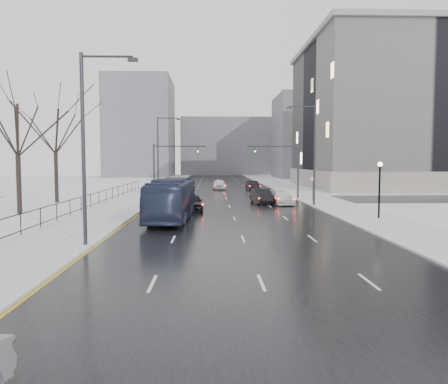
{
  "coord_description": "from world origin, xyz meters",
  "views": [
    {
      "loc": [
        -1.87,
        -2.72,
        4.52
      ],
      "look_at": [
        -0.99,
        25.42,
        2.5
      ],
      "focal_mm": 35.0,
      "sensor_mm": 36.0,
      "label": 1
    }
  ],
  "objects": [
    {
      "name": "road",
      "position": [
        0.0,
        60.0,
        0.02
      ],
      "size": [
        16.0,
        150.0,
        0.04
      ],
      "primitive_type": "cube",
      "color": "black",
      "rests_on": "ground"
    },
    {
      "name": "cross_road",
      "position": [
        0.0,
        48.0,
        0.02
      ],
      "size": [
        130.0,
        10.0,
        0.04
      ],
      "primitive_type": "cube",
      "color": "black",
      "rests_on": "ground"
    },
    {
      "name": "sidewalk_left",
      "position": [
        -10.5,
        60.0,
        0.08
      ],
      "size": [
        5.0,
        150.0,
        0.16
      ],
      "primitive_type": "cube",
      "color": "silver",
      "rests_on": "ground"
    },
    {
      "name": "sidewalk_right",
      "position": [
        10.5,
        60.0,
        0.08
      ],
      "size": [
        5.0,
        150.0,
        0.16
      ],
      "primitive_type": "cube",
      "color": "silver",
      "rests_on": "ground"
    },
    {
      "name": "park_strip",
      "position": [
        -20.0,
        60.0,
        0.06
      ],
      "size": [
        14.0,
        150.0,
        0.12
      ],
      "primitive_type": "cube",
      "color": "white",
      "rests_on": "ground"
    },
    {
      "name": "tree_park_d",
      "position": [
        -17.8,
        34.0,
        0.0
      ],
      "size": [
        8.75,
        8.75,
        12.5
      ],
      "primitive_type": null,
      "color": "black",
      "rests_on": "ground"
    },
    {
      "name": "tree_park_e",
      "position": [
        -18.2,
        44.0,
        0.0
      ],
      "size": [
        9.45,
        9.45,
        13.5
      ],
      "primitive_type": null,
      "color": "black",
      "rests_on": "ground"
    },
    {
      "name": "iron_fence",
      "position": [
        -13.0,
        30.0,
        0.91
      ],
      "size": [
        0.06,
        70.0,
        1.3
      ],
      "color": "black",
      "rests_on": "sidewalk_left"
    },
    {
      "name": "streetlight_r_mid",
      "position": [
        8.17,
        40.0,
        5.62
      ],
      "size": [
        2.95,
        0.25,
        10.0
      ],
      "color": "#2D2D33",
      "rests_on": "ground"
    },
    {
      "name": "streetlight_l_near",
      "position": [
        -8.17,
        20.0,
        5.62
      ],
      "size": [
        2.95,
        0.25,
        10.0
      ],
      "color": "#2D2D33",
      "rests_on": "ground"
    },
    {
      "name": "streetlight_l_far",
      "position": [
        -8.17,
        52.0,
        5.62
      ],
      "size": [
        2.95,
        0.25,
        10.0
      ],
      "color": "#2D2D33",
      "rests_on": "ground"
    },
    {
      "name": "lamppost_r_mid",
      "position": [
        11.0,
        30.0,
        2.94
      ],
      "size": [
        0.36,
        0.36,
        4.28
      ],
      "color": "black",
      "rests_on": "sidewalk_right"
    },
    {
      "name": "mast_signal_right",
      "position": [
        7.33,
        48.0,
        4.11
      ],
      "size": [
        6.1,
        0.33,
        6.5
      ],
      "color": "#2D2D33",
      "rests_on": "ground"
    },
    {
      "name": "mast_signal_left",
      "position": [
        -7.33,
        48.0,
        4.11
      ],
      "size": [
        6.1,
        0.33,
        6.5
      ],
      "color": "#2D2D33",
      "rests_on": "ground"
    },
    {
      "name": "no_uturn_sign",
      "position": [
        9.2,
        44.0,
        2.3
      ],
      "size": [
        0.6,
        0.06,
        2.7
      ],
      "color": "#2D2D33",
      "rests_on": "sidewalk_right"
    },
    {
      "name": "civic_building",
      "position": [
        35.0,
        72.0,
        11.21
      ],
      "size": [
        41.0,
        31.0,
        24.8
      ],
      "color": "gray",
      "rests_on": "ground"
    },
    {
      "name": "bldg_far_right",
      "position": [
        28.0,
        115.0,
        11.0
      ],
      "size": [
        24.0,
        20.0,
        22.0
      ],
      "primitive_type": "cube",
      "color": "slate",
      "rests_on": "ground"
    },
    {
      "name": "bldg_far_left",
      "position": [
        -22.0,
        125.0,
        14.0
      ],
      "size": [
        18.0,
        22.0,
        28.0
      ],
      "primitive_type": "cube",
      "color": "slate",
      "rests_on": "ground"
    },
    {
      "name": "bldg_far_center",
      "position": [
        4.0,
        140.0,
        9.0
      ],
      "size": [
        30.0,
        18.0,
        18.0
      ],
      "primitive_type": "cube",
      "color": "slate",
      "rests_on": "ground"
    },
    {
      "name": "bus",
      "position": [
        -4.8,
        30.37,
        1.61
      ],
      "size": [
        3.13,
        11.39,
        3.14
      ],
      "primitive_type": "imported",
      "rotation": [
        0.0,
        0.0,
        -0.04
      ],
      "color": "#262F4B",
      "rests_on": "road"
    },
    {
      "name": "sedan_center_near",
      "position": [
        -3.5,
        36.55,
        0.79
      ],
      "size": [
        2.1,
        4.55,
        1.51
      ],
      "primitive_type": "imported",
      "rotation": [
        0.0,
        0.0,
        0.07
      ],
      "color": "black",
      "rests_on": "road"
    },
    {
      "name": "sedan_right_near",
      "position": [
        3.5,
        42.58,
        0.82
      ],
      "size": [
        2.25,
        4.89,
        1.55
      ],
      "primitive_type": "imported",
      "rotation": [
        0.0,
        0.0,
        0.13
      ],
      "color": "black",
      "rests_on": "road"
    },
    {
      "name": "sedan_right_far",
      "position": [
        5.41,
        41.84,
        0.73
      ],
      "size": [
        2.51,
        4.96,
        1.38
      ],
      "primitive_type": "imported",
      "rotation": [
        0.0,
        0.0,
        0.13
      ],
      "color": "white",
      "rests_on": "road"
    },
    {
      "name": "sedan_center_far",
      "position": [
        -0.5,
        65.47,
        0.85
      ],
      "size": [
        2.13,
        4.82,
        1.61
      ],
      "primitive_type": "imported",
      "rotation": [
        0.0,
        0.0,
        0.05
      ],
      "color": "white",
      "rests_on": "road"
    },
    {
      "name": "sedan_right_distant",
      "position": [
        4.57,
        63.55,
        0.76
      ],
      "size": [
        1.91,
        4.5,
        1.44
      ],
      "primitive_type": "imported",
      "rotation": [
        0.0,
        0.0,
        0.09
      ],
      "color": "black",
      "rests_on": "road"
    }
  ]
}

